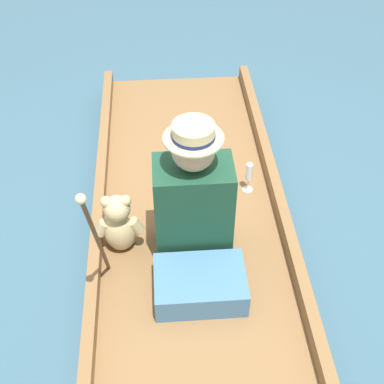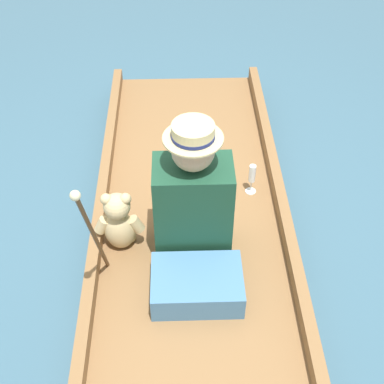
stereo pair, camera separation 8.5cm
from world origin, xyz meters
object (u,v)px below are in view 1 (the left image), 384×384
teddy_bear (119,224)px  wine_glass (249,174)px  walking_cane (95,233)px  seated_person (191,196)px

teddy_bear → wine_glass: bearing=28.4°
teddy_bear → walking_cane: (-0.07, -0.36, 0.33)m
wine_glass → walking_cane: bearing=-137.2°
seated_person → wine_glass: bearing=44.2°
teddy_bear → walking_cane: bearing=-100.6°
wine_glass → walking_cane: (-0.84, -0.77, 0.38)m
seated_person → wine_glass: 0.54m
seated_person → teddy_bear: 0.42m
walking_cane → seated_person: bearing=43.0°
seated_person → wine_glass: size_ratio=4.00×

